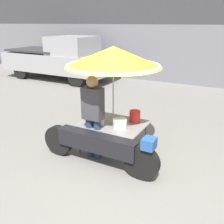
{
  "coord_description": "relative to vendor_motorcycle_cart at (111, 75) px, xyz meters",
  "views": [
    {
      "loc": [
        1.72,
        -3.22,
        2.5
      ],
      "look_at": [
        -0.43,
        0.78,
        0.86
      ],
      "focal_mm": 40.0,
      "sensor_mm": 36.0,
      "label": 1
    }
  ],
  "objects": [
    {
      "name": "vendor_person",
      "position": [
        -0.22,
        -0.31,
        -0.69
      ],
      "size": [
        0.38,
        0.22,
        1.61
      ],
      "color": "navy",
      "rests_on": "ground"
    },
    {
      "name": "pickup_truck",
      "position": [
        -5.29,
        5.01,
        -0.65
      ],
      "size": [
        5.24,
        1.98,
        1.92
      ],
      "color": "black",
      "rests_on": "ground"
    },
    {
      "name": "shopfront_building",
      "position": [
        0.43,
        7.66,
        0.44
      ],
      "size": [
        28.0,
        2.06,
        4.08
      ],
      "color": "#38383D",
      "rests_on": "ground"
    },
    {
      "name": "ground_plane",
      "position": [
        0.43,
        -0.75,
        -1.59
      ],
      "size": [
        36.0,
        36.0,
        0.0
      ],
      "primitive_type": "plane",
      "color": "slate"
    },
    {
      "name": "vendor_motorcycle_cart",
      "position": [
        0.0,
        0.0,
        0.0
      ],
      "size": [
        2.36,
        1.78,
        2.09
      ],
      "color": "black",
      "rests_on": "ground"
    }
  ]
}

